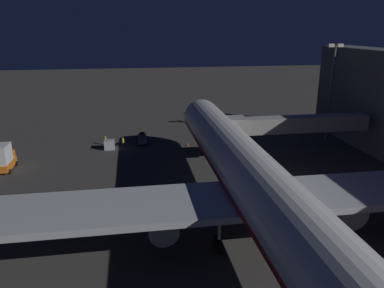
% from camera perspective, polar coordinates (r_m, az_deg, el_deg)
% --- Properties ---
extents(ground_plane, '(320.00, 320.00, 0.00)m').
position_cam_1_polar(ground_plane, '(50.04, 5.49, -7.46)').
color(ground_plane, '#383533').
extents(airliner_at_gate, '(54.68, 66.26, 19.50)m').
position_cam_1_polar(airliner_at_gate, '(38.40, 9.73, -6.23)').
color(airliner_at_gate, silver).
rests_on(airliner_at_gate, ground_plane).
extents(jet_bridge, '(24.21, 3.40, 7.42)m').
position_cam_1_polar(jet_bridge, '(62.48, 14.47, 2.91)').
color(jet_bridge, '#9E9E99').
rests_on(jet_bridge, ground_plane).
extents(apron_floodlight_mast, '(2.90, 0.50, 18.14)m').
position_cam_1_polar(apron_floodlight_mast, '(76.00, 20.61, 8.45)').
color(apron_floodlight_mast, '#59595E').
rests_on(apron_floodlight_mast, ground_plane).
extents(belt_loader, '(1.96, 8.72, 3.37)m').
position_cam_1_polar(belt_loader, '(71.37, -7.64, 0.92)').
color(belt_loader, slate).
rests_on(belt_loader, ground_plane).
extents(cargo_truck_aft, '(2.36, 4.99, 4.20)m').
position_cam_1_polar(cargo_truck_aft, '(63.40, -26.94, -1.88)').
color(cargo_truck_aft, orange).
rests_on(cargo_truck_aft, ground_plane).
extents(baggage_container_near_belt, '(1.79, 1.62, 1.68)m').
position_cam_1_polar(baggage_container_near_belt, '(68.40, -12.57, -0.10)').
color(baggage_container_near_belt, '#B7BABF').
rests_on(baggage_container_near_belt, ground_plane).
extents(ground_crew_near_nose_gear, '(0.40, 0.40, 1.83)m').
position_cam_1_polar(ground_crew_near_nose_gear, '(69.07, -10.56, 0.35)').
color(ground_crew_near_nose_gear, black).
rests_on(ground_crew_near_nose_gear, ground_plane).
extents(ground_crew_by_tug, '(0.40, 0.40, 1.74)m').
position_cam_1_polar(ground_crew_by_tug, '(70.97, -13.18, 0.60)').
color(ground_crew_by_tug, black).
rests_on(ground_crew_by_tug, ground_plane).
extents(traffic_cone_nose_port, '(0.36, 0.36, 0.55)m').
position_cam_1_polar(traffic_cone_nose_port, '(69.59, 2.91, 0.13)').
color(traffic_cone_nose_port, orange).
rests_on(traffic_cone_nose_port, ground_plane).
extents(traffic_cone_nose_starboard, '(0.36, 0.36, 0.55)m').
position_cam_1_polar(traffic_cone_nose_starboard, '(68.84, -0.68, -0.05)').
color(traffic_cone_nose_starboard, orange).
rests_on(traffic_cone_nose_starboard, ground_plane).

